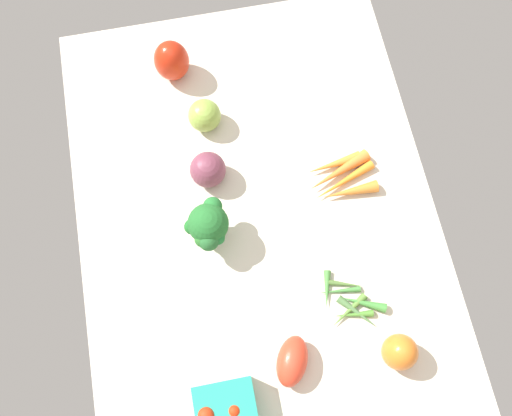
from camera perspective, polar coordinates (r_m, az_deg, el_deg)
tablecloth at (r=119.78cm, az=0.00°, el=-0.46°), size 104.00×76.00×2.00cm
bell_pepper_orange at (r=112.41cm, az=14.56°, el=-14.13°), size 9.27×9.27×8.22cm
heirloom_tomato_green at (r=124.26cm, az=-5.31°, el=9.45°), size 7.26×7.26×7.26cm
okra_pile at (r=115.01cm, az=9.70°, el=-9.61°), size 13.74×12.98×1.95cm
bell_pepper_red at (r=130.46cm, az=-8.66°, el=14.74°), size 11.14×11.14×10.32cm
roma_tomato at (r=110.33cm, az=3.74°, el=-15.44°), size 11.34×9.39×5.83cm
berry_basket at (r=109.63cm, az=-3.07°, el=-20.42°), size 11.27×11.27×7.55cm
carrot_bunch at (r=121.53cm, az=8.77°, el=3.14°), size 10.55×15.51×2.84cm
red_onion_center at (r=118.43cm, az=-4.97°, el=3.95°), size 7.72×7.72×7.72cm
broccoli_head at (r=110.83cm, az=-4.94°, el=-1.82°), size 10.41×9.06×11.65cm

